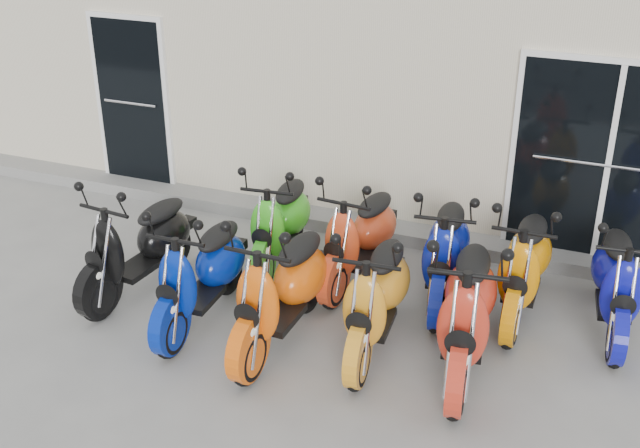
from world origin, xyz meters
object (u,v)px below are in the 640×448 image
at_px(scooter_front_orange_b, 377,284).
at_px(scooter_back_blue, 447,239).
at_px(scooter_front_blue, 200,261).
at_px(scooter_back_yellow, 526,253).
at_px(scooter_front_orange_a, 281,276).
at_px(scooter_back_green, 280,211).
at_px(scooter_back_extra, 619,269).
at_px(scooter_front_red, 468,296).
at_px(scooter_front_black, 137,233).
at_px(scooter_back_red, 360,225).

distance_m(scooter_front_orange_b, scooter_back_blue, 1.16).
distance_m(scooter_front_blue, scooter_back_yellow, 3.11).
relative_size(scooter_front_orange_a, scooter_back_blue, 1.06).
bearing_deg(scooter_back_green, scooter_front_orange_b, -44.31).
xyz_separation_m(scooter_front_orange_a, scooter_back_extra, (2.82, 1.36, -0.06)).
bearing_deg(scooter_back_blue, scooter_front_red, -75.50).
distance_m(scooter_front_black, scooter_front_orange_a, 1.77).
bearing_deg(scooter_front_orange_a, scooter_front_blue, 177.61).
distance_m(scooter_front_orange_a, scooter_back_extra, 3.14).
height_order(scooter_front_blue, scooter_back_blue, scooter_back_blue).
height_order(scooter_front_orange_a, scooter_back_yellow, scooter_front_orange_a).
height_order(scooter_front_blue, scooter_front_red, scooter_front_red).
bearing_deg(scooter_back_blue, scooter_front_blue, -155.82).
relative_size(scooter_back_green, scooter_back_extra, 1.00).
xyz_separation_m(scooter_front_orange_b, scooter_back_extra, (2.00, 1.12, -0.03)).
bearing_deg(scooter_back_blue, scooter_back_red, 171.12).
bearing_deg(scooter_front_orange_a, scooter_back_blue, 49.64).
relative_size(scooter_back_yellow, scooter_back_extra, 1.03).
bearing_deg(scooter_back_red, scooter_front_orange_b, -58.66).
bearing_deg(scooter_front_blue, scooter_front_red, 2.76).
bearing_deg(scooter_back_red, scooter_back_extra, 5.41).
height_order(scooter_front_blue, scooter_back_yellow, scooter_back_yellow).
height_order(scooter_front_black, scooter_front_red, scooter_front_red).
relative_size(scooter_front_orange_b, scooter_back_blue, 1.01).
bearing_deg(scooter_back_extra, scooter_front_red, -143.03).
bearing_deg(scooter_front_black, scooter_back_extra, 19.19).
xyz_separation_m(scooter_front_black, scooter_front_blue, (0.88, -0.27, -0.01)).
xyz_separation_m(scooter_front_blue, scooter_back_green, (0.24, 1.31, -0.02)).
bearing_deg(scooter_back_yellow, scooter_front_black, -165.05).
bearing_deg(scooter_front_orange_b, scooter_back_extra, 24.94).
xyz_separation_m(scooter_front_blue, scooter_front_orange_a, (0.86, -0.06, 0.04)).
bearing_deg(scooter_back_blue, scooter_front_orange_b, -116.42).
bearing_deg(scooter_front_red, scooter_back_yellow, 66.22).
xyz_separation_m(scooter_front_orange_b, scooter_front_red, (0.82, -0.00, 0.06)).
relative_size(scooter_front_blue, scooter_front_orange_a, 0.94).
bearing_deg(scooter_back_extra, scooter_back_yellow, 175.23).
bearing_deg(scooter_front_orange_a, scooter_back_red, 79.70).
distance_m(scooter_front_black, scooter_front_red, 3.39).
height_order(scooter_back_green, scooter_back_yellow, scooter_back_yellow).
bearing_deg(scooter_front_black, scooter_front_orange_b, 4.52).
relative_size(scooter_front_blue, scooter_back_blue, 1.00).
xyz_separation_m(scooter_front_orange_b, scooter_back_yellow, (1.15, 1.09, -0.01)).
bearing_deg(scooter_front_black, scooter_front_red, 4.93).
relative_size(scooter_front_black, scooter_back_blue, 1.01).
bearing_deg(scooter_front_blue, scooter_front_orange_a, -5.23).
distance_m(scooter_front_blue, scooter_front_red, 2.52).
relative_size(scooter_front_black, scooter_front_orange_b, 0.99).
distance_m(scooter_front_orange_a, scooter_back_blue, 1.80).
relative_size(scooter_front_red, scooter_back_red, 1.13).
relative_size(scooter_front_red, scooter_back_green, 1.13).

